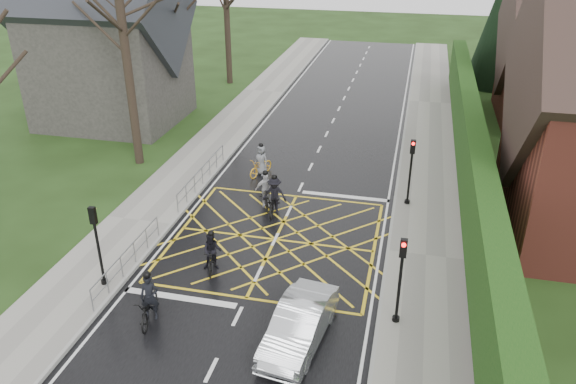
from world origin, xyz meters
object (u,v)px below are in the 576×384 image
at_px(cyclist_rear, 149,304).
at_px(cyclist_lead, 261,164).
at_px(cyclist_back, 212,255).
at_px(cyclist_mid, 274,199).
at_px(car, 299,325).
at_px(cyclist_front, 265,193).

height_order(cyclist_rear, cyclist_lead, cyclist_rear).
relative_size(cyclist_rear, cyclist_lead, 1.06).
distance_m(cyclist_rear, cyclist_back, 3.33).
height_order(cyclist_back, cyclist_lead, cyclist_lead).
bearing_deg(cyclist_mid, car, -74.78).
xyz_separation_m(cyclist_mid, cyclist_lead, (-1.65, 3.71, -0.08)).
height_order(cyclist_lead, car, cyclist_lead).
distance_m(cyclist_mid, car, 8.48).
xyz_separation_m(cyclist_rear, cyclist_lead, (0.46, 11.74, -0.00)).
relative_size(cyclist_rear, cyclist_front, 1.08).
bearing_deg(cyclist_lead, cyclist_back, -65.37).
bearing_deg(cyclist_lead, car, -47.81).
height_order(cyclist_front, car, cyclist_front).
xyz_separation_m(cyclist_back, cyclist_lead, (-0.52, 8.55, -0.03)).
distance_m(cyclist_back, cyclist_mid, 4.98).
bearing_deg(cyclist_front, cyclist_lead, 85.34).
distance_m(cyclist_front, car, 9.08).
xyz_separation_m(cyclist_rear, cyclist_back, (0.97, 3.18, 0.03)).
distance_m(cyclist_back, car, 5.07).
bearing_deg(cyclist_back, cyclist_mid, 63.47).
bearing_deg(car, cyclist_lead, 118.56).
bearing_deg(car, cyclist_mid, 117.17).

